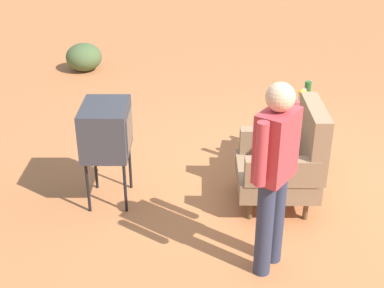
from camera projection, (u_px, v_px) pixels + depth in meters
ground_plane at (290, 191)px, 5.53m from camera, size 60.00×60.00×0.00m
armchair at (288, 160)px, 5.10m from camera, size 0.87×0.88×1.06m
side_table at (294, 124)px, 5.77m from camera, size 0.56×0.56×0.62m
tv_on_stand at (106, 130)px, 5.05m from camera, size 0.66×0.53×1.03m
person_standing at (275, 169)px, 4.06m from camera, size 0.52×0.36×1.64m
soda_can_red at (295, 113)px, 5.66m from camera, size 0.07×0.07×0.12m
bottle_short_clear at (284, 109)px, 5.65m from camera, size 0.06×0.06×0.20m
bottle_wine_green at (307, 95)px, 5.85m from camera, size 0.07×0.07×0.32m
bottle_tall_amber at (277, 107)px, 5.57m from camera, size 0.07×0.07×0.30m
flower_vase at (302, 99)px, 5.79m from camera, size 0.15×0.10×0.27m
shrub_near at (84, 57)px, 8.91m from camera, size 0.60×0.60×0.47m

